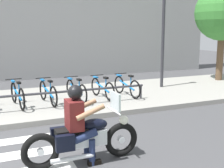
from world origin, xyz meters
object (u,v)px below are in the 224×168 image
Objects in this scene: rider at (79,119)px; bicycle_7 at (127,86)px; bicycle_3 at (17,95)px; tree_near_rack at (223,13)px; street_lamp at (163,28)px; bicycle_5 at (76,90)px; bicycle_4 at (48,92)px; bicycle_6 at (102,88)px; motorcycle at (83,138)px; bike_rack at (36,95)px.

rider reaches higher than bicycle_7.
tree_near_rack is (8.89, 1.34, 2.60)m from bicycle_3.
street_lamp is 3.38m from tree_near_rack.
bicycle_5 is at bearing 180.00° from bicycle_7.
bicycle_4 is 2.68m from bicycle_7.
rider is at bearing -116.61° from bicycle_6.
bicycle_7 is 2.96m from street_lamp.
motorcycle is 3.52m from bike_rack.
bicycle_6 is at bearing 0.00° from bicycle_4.
bicycle_6 reaches higher than bike_rack.
tree_near_rack is (7.10, 1.34, 2.61)m from bicycle_5.
rider is at bearing -93.41° from bicycle_4.
tree_near_rack is at bearing 33.50° from motorcycle.
rider reaches higher than motorcycle.
bicycle_5 is (1.06, 4.06, 0.03)m from motorcycle.
tree_near_rack is at bearing 12.65° from bike_rack.
tree_near_rack reaches higher than bicycle_3.
bicycle_3 reaches higher than bicycle_6.
bicycle_3 is 1.05× the size of bicycle_5.
street_lamp reaches higher than bicycle_6.
bicycle_4 reaches higher than bicycle_7.
bicycle_7 is at bearing 0.01° from bicycle_3.
street_lamp is at bearing 13.90° from bicycle_5.
street_lamp is at bearing 17.94° from bicycle_6.
bicycle_6 is at bearing -167.81° from tree_near_rack.
bicycle_4 is at bearing 0.02° from bicycle_3.
bicycle_6 is at bearing 0.01° from bicycle_3.
street_lamp reaches higher than bicycle_4.
bicycle_7 is (0.89, -0.00, 0.00)m from bicycle_6.
bicycle_7 is at bearing 54.93° from motorcycle.
street_lamp is (4.69, 0.94, 1.96)m from bicycle_4.
bicycle_6 is (2.03, 4.05, -0.34)m from rider.
motorcycle is 4.96m from bicycle_7.
bicycle_3 is (-0.73, 4.06, 0.04)m from motorcycle.
rider is 0.89× the size of bicycle_5.
bicycle_5 is 7.68m from tree_near_rack.
rider is at bearing -86.64° from bike_rack.
bicycle_7 reaches higher than bicycle_5.
bicycle_3 is at bearing 99.15° from rider.
motorcycle is 4.19m from bicycle_5.
motorcycle reaches higher than bicycle_7.
street_lamp is at bearing 9.55° from bicycle_3.
bicycle_3 is 2.68m from bicycle_6.
bicycle_6 is at bearing 64.28° from motorcycle.
bike_rack is 1.71× the size of street_lamp.
bicycle_3 is 0.72m from bike_rack.
motorcycle is 0.38m from rider.
bike_rack is 1.58× the size of tree_near_rack.
rider reaches higher than bicycle_6.
rider is at bearing -134.65° from street_lamp.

